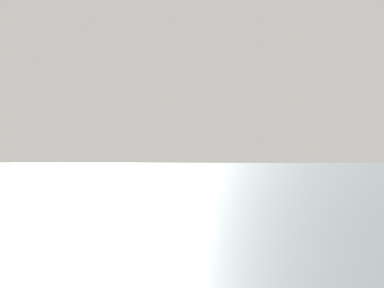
{
  "coord_description": "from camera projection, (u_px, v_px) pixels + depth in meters",
  "views": [
    {
      "loc": [
        8.34,
        -17.16,
        1.5
      ],
      "look_at": [
        0.54,
        12.19,
        2.12
      ],
      "focal_mm": 81.61,
      "sensor_mm": 36.0,
      "label": 1
    }
  ],
  "objects": [
    {
      "name": "ground_plane",
      "position": [
        22.0,
        232.0,
        18.7
      ],
      "size": [
        4000.0,
        4000.0,
        0.0
      ],
      "primitive_type": "plane",
      "color": "gray"
    }
  ]
}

